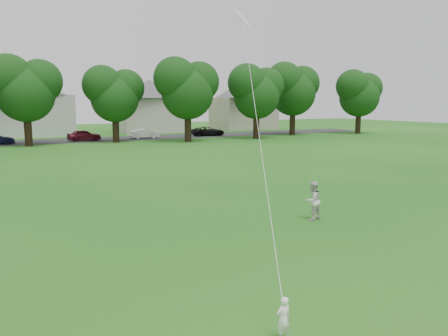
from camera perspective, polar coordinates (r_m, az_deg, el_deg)
ground at (r=11.83m, az=-0.35°, el=-12.80°), size 160.00×160.00×0.00m
street at (r=52.15m, az=-22.76°, el=3.18°), size 90.00×7.00×0.01m
toddler at (r=8.45m, az=7.76°, el=-18.92°), size 0.31×0.21×0.84m
older_boy at (r=16.45m, az=11.50°, el=-4.19°), size 0.78×0.65×1.44m
kite at (r=13.83m, az=3.98°, el=8.63°), size 3.50×6.21×14.77m
tree_row at (r=46.80m, az=-17.04°, el=10.29°), size 81.77×8.73×10.14m
parked_cars at (r=50.88m, az=-26.24°, el=3.52°), size 53.86×2.47×1.25m
house_row at (r=61.85m, az=-25.02°, el=8.37°), size 77.81×14.23×9.99m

